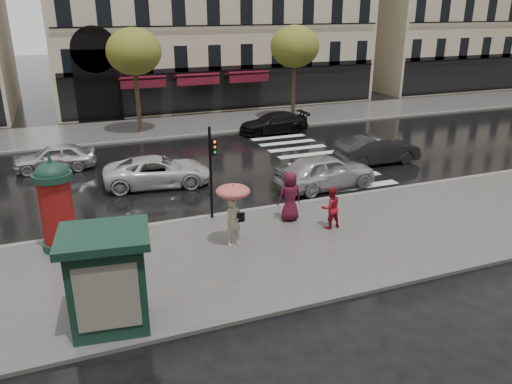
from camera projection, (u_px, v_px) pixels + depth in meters
name	position (u px, v px, depth m)	size (l,w,h in m)	color
ground	(280.00, 243.00, 17.61)	(160.00, 160.00, 0.00)	black
near_sidewalk	(286.00, 248.00, 17.15)	(90.00, 7.00, 0.12)	#474744
far_sidewalk	(168.00, 127.00, 34.16)	(90.00, 6.00, 0.12)	#474744
near_kerb	(250.00, 211.00, 20.20)	(90.00, 0.25, 0.14)	slate
far_kerb	(178.00, 137.00, 31.54)	(90.00, 0.25, 0.14)	slate
zebra_crossing	(308.00, 155.00, 28.02)	(3.60, 11.75, 0.01)	silver
tree_far_left	(134.00, 52.00, 30.82)	(3.40, 3.40, 6.64)	#38281C
tree_far_right	(295.00, 47.00, 34.56)	(3.40, 3.40, 6.64)	#38281C
woman_umbrella	(233.00, 205.00, 16.74)	(1.16, 1.16, 2.24)	#BDB29C
woman_red	(331.00, 208.00, 18.30)	(0.77, 0.60, 1.59)	maroon
man_burgundy	(290.00, 196.00, 18.90)	(0.94, 0.61, 1.92)	#4D0F24
morris_column	(56.00, 203.00, 16.46)	(1.27, 1.27, 3.43)	#133125
traffic_light	(212.00, 164.00, 18.64)	(0.27, 0.36, 3.61)	black
newsstand	(108.00, 279.00, 12.46)	(2.40, 2.10, 2.63)	#133125
car_silver	(326.00, 171.00, 22.65)	(1.90, 4.73, 1.61)	silver
car_darkgrey	(378.00, 150.00, 26.24)	(1.58, 4.53, 1.49)	black
car_white	(158.00, 171.00, 23.03)	(2.25, 4.89, 1.36)	silver
car_black	(273.00, 123.00, 32.56)	(1.86, 4.56, 1.32)	black
car_far_silver	(55.00, 157.00, 25.20)	(1.59, 3.95, 1.35)	silver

